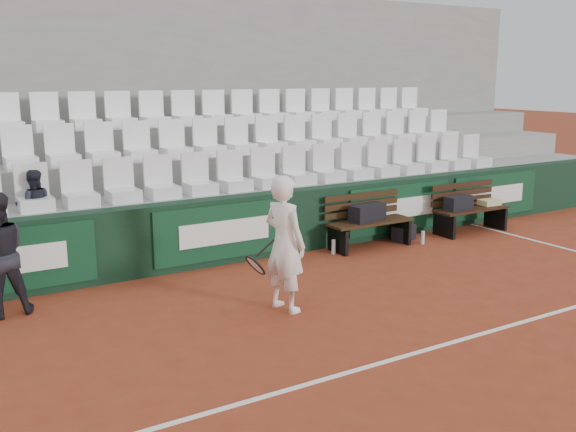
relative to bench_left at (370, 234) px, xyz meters
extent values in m
plane|color=maroon|center=(-2.30, -3.53, -0.23)|extent=(80.00, 80.00, 0.00)
cube|color=white|center=(-2.30, -3.53, -0.22)|extent=(18.00, 0.06, 0.01)
cube|color=black|center=(-2.30, 0.47, 0.28)|extent=(18.00, 0.30, 1.00)
cube|color=#0C381E|center=(-5.50, 0.30, 0.30)|extent=(2.20, 0.04, 0.82)
cube|color=#0C381E|center=(-2.50, 0.30, 0.30)|extent=(2.20, 0.04, 0.82)
cube|color=#0C381E|center=(0.90, 0.30, 0.30)|extent=(2.20, 0.04, 0.82)
cube|color=#0C381E|center=(3.30, 0.30, 0.30)|extent=(2.20, 0.04, 0.82)
cube|color=#979794|center=(-2.30, 1.10, 0.28)|extent=(18.00, 0.95, 1.00)
cube|color=#959592|center=(-2.30, 2.05, 0.50)|extent=(18.00, 0.95, 1.45)
cube|color=gray|center=(-2.30, 3.00, 0.72)|extent=(18.00, 0.95, 1.90)
cube|color=gray|center=(-2.30, 3.62, 1.98)|extent=(18.00, 0.30, 4.40)
cube|color=silver|center=(-2.30, 0.92, 1.09)|extent=(11.90, 0.44, 0.63)
cube|color=white|center=(-2.30, 1.87, 1.54)|extent=(11.90, 0.44, 0.63)
cube|color=white|center=(-2.30, 2.82, 1.99)|extent=(11.90, 0.44, 0.63)
cube|color=#321F0F|center=(0.00, 0.00, 0.00)|extent=(1.50, 0.56, 0.45)
cube|color=black|center=(2.21, -0.11, 0.00)|extent=(1.50, 0.56, 0.45)
cube|color=black|center=(-0.04, 0.04, 0.36)|extent=(0.67, 0.37, 0.27)
cube|color=black|center=(1.90, -0.09, 0.35)|extent=(0.54, 0.27, 0.24)
cube|color=#CCC684|center=(2.69, -0.09, 0.28)|extent=(0.38, 0.28, 0.10)
cube|color=black|center=(0.78, 0.06, -0.09)|extent=(0.49, 0.39, 0.26)
cylinder|color=silver|center=(-0.75, -0.02, -0.11)|extent=(0.07, 0.07, 0.23)
cylinder|color=silver|center=(0.90, -0.29, -0.11)|extent=(0.06, 0.06, 0.22)
imported|color=white|center=(-2.68, -1.74, 0.60)|extent=(0.54, 0.68, 1.65)
torus|color=black|center=(-3.08, -1.74, 0.40)|extent=(0.19, 0.30, 0.26)
cylinder|color=black|center=(-2.95, -1.74, 0.58)|extent=(0.26, 0.03, 0.20)
imported|color=black|center=(-5.01, 0.97, 1.28)|extent=(0.54, 0.45, 1.00)
camera|label=1|loc=(-6.45, -8.09, 2.56)|focal=40.00mm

